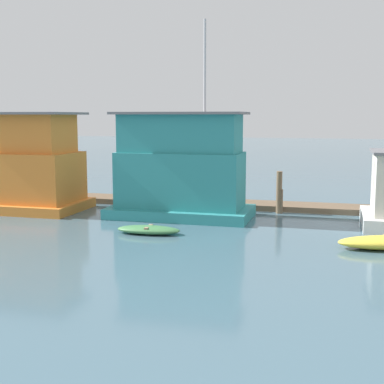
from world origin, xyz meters
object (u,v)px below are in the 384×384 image
Objects in this scene: dinghy_green at (149,230)px; mooring_post_far_right at (280,201)px; mooring_post_far_left at (279,192)px; mooring_post_centre at (236,197)px; houseboat_orange at (25,166)px; houseboat_teal at (180,169)px.

dinghy_green is 2.26× the size of mooring_post_far_right.
mooring_post_centre is (-2.26, 0.00, -0.31)m from mooring_post_far_left.
houseboat_orange is 4.94× the size of mooring_post_far_right.
mooring_post_far_left is 1.39× the size of mooring_post_centre.
houseboat_teal is at bearing -153.67° from mooring_post_far_right.
houseboat_orange is at bearing -169.39° from mooring_post_far_left.
dinghy_green is 1.80× the size of mooring_post_centre.
houseboat_teal is at bearing -153.31° from mooring_post_far_left.
mooring_post_far_left is (-0.07, 0.00, 0.46)m from mooring_post_far_right.
mooring_post_centre is (10.87, 2.46, -1.55)m from houseboat_orange.
mooring_post_far_right is (4.67, 2.31, -1.76)m from houseboat_teal.
houseboat_orange is 11.26m from mooring_post_centre.
houseboat_orange is 9.45m from dinghy_green.
houseboat_teal reaches higher than mooring_post_far_left.
houseboat_orange is at bearing 154.71° from dinghy_green.
houseboat_orange reaches higher than dinghy_green.
houseboat_teal is 7.63× the size of mooring_post_far_right.
houseboat_orange is 2.19× the size of dinghy_green.
mooring_post_far_left is (13.13, 2.46, -1.25)m from houseboat_orange.
houseboat_teal reaches higher than dinghy_green.
dinghy_green is at bearing -126.96° from mooring_post_far_left.
mooring_post_far_right is at bearing 52.63° from dinghy_green.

